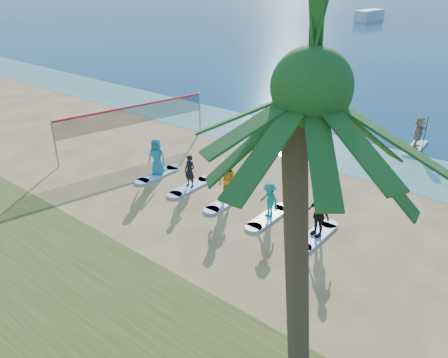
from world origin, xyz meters
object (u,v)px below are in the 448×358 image
Objects in this scene: volleyball_net at (134,116)px; student_3 at (269,200)px; paddleboarder at (418,132)px; surfboard_1 at (190,187)px; surfboard_0 at (158,174)px; paddleboard at (415,148)px; student_4 at (318,215)px; student_1 at (190,171)px; student_2 at (227,181)px; surfboard_2 at (227,201)px; surfboard_3 at (268,217)px; surfboard_4 at (316,236)px; palm_tree at (311,92)px; boat_offshore_a at (369,21)px; student_0 at (157,157)px.

student_3 is at bearing -10.06° from volleyball_net.
surfboard_1 is (-6.62, -11.76, -0.96)m from paddleboarder.
surfboard_0 is (3.79, -1.85, -1.86)m from volleyball_net.
volleyball_net is 16.15m from paddleboard.
surfboard_0 is 1.25× the size of student_4.
paddleboarder reaches higher than student_1.
student_4 is at bearing 171.22° from paddleboarder.
student_2 reaches higher than surfboard_1.
student_1 is 2.35m from surfboard_2.
paddleboard is 0.95m from paddleboarder.
surfboard_0 is at bearing 180.00° from surfboard_3.
student_1 is 6.66m from surfboard_4.
palm_tree is 9.18m from student_4.
student_3 is at bearing 3.97° from student_2.
surfboard_2 and surfboard_4 have the same top height.
volleyball_net is 17.92m from palm_tree.
student_3 reaches higher than surfboard_1.
surfboard_4 is 1.25× the size of student_4.
boat_offshore_a is 3.44× the size of surfboard_0.
surfboard_4 is at bearing -19.09° from student_0.
paddleboarder is 11.76m from student_4.
surfboard_2 and surfboard_3 have the same top height.
surfboard_0 is (21.16, -77.75, 0.04)m from boat_offshore_a.
surfboard_4 is (29.98, -77.75, 0.04)m from boat_offshore_a.
surfboard_0 is at bearing -130.84° from paddleboard.
volleyball_net is 8.45m from student_2.
surfboard_3 is at bearing 180.00° from surfboard_4.
student_2 is (-6.91, 6.19, -6.25)m from palm_tree.
palm_tree reaches higher than student_1.
student_2 is 2.41m from surfboard_3.
student_2 reaches higher than student_1.
boat_offshore_a is at bearing 105.23° from surfboard_0.
surfboard_3 is (27.77, -77.75, 0.04)m from boat_offshore_a.
student_2 is at bearing -3.37° from student_1.
palm_tree reaches higher than paddleboard.
paddleboard is at bearing 97.89° from palm_tree.
surfboard_1 is at bearing 0.00° from surfboard_0.
surfboard_3 is (-2.21, -11.76, -0.01)m from paddleboard.
student_2 is at bearing 180.00° from surfboard_4.
surfboard_4 is at bearing 0.00° from surfboard_0.
palm_tree is 1.13× the size of boat_offshore_a.
student_0 reaches higher than paddleboard.
palm_tree is at bearing -52.79° from surfboard_3.
palm_tree is 4.87× the size of student_4.
surfboard_0 is 6.66m from student_3.
student_0 is (0.00, 0.00, 0.96)m from surfboard_0.
surfboard_2 is at bearing 0.00° from student_2.
boat_offshore_a is at bearing 111.15° from palm_tree.
paddleboard is 12.60m from student_2.
paddleboarder is 14.73m from surfboard_0.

